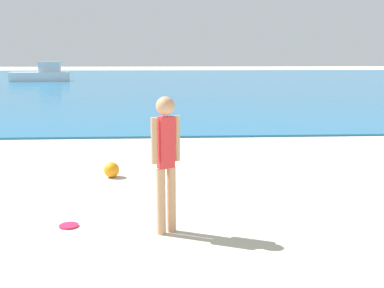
{
  "coord_description": "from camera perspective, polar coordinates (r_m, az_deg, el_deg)",
  "views": [
    {
      "loc": [
        -0.59,
        1.19,
        2.23
      ],
      "look_at": [
        -0.17,
        8.22,
        0.91
      ],
      "focal_mm": 44.27,
      "sensor_mm": 36.0,
      "label": 1
    }
  ],
  "objects": [
    {
      "name": "beach_ball",
      "position": [
        8.92,
        -9.66,
        -3.08
      ],
      "size": [
        0.29,
        0.29,
        0.29
      ],
      "primitive_type": "sphere",
      "color": "orange",
      "rests_on": "ground"
    },
    {
      "name": "water",
      "position": [
        42.85,
        -2.63,
        7.65
      ],
      "size": [
        160.0,
        60.0,
        0.06
      ],
      "primitive_type": "cube",
      "color": "#1E6B9E",
      "rests_on": "ground"
    },
    {
      "name": "boat_far",
      "position": [
        43.18,
        -17.64,
        7.99
      ],
      "size": [
        4.96,
        1.89,
        1.65
      ],
      "rotation": [
        0.0,
        0.0,
        3.21
      ],
      "color": "white",
      "rests_on": "water"
    },
    {
      "name": "frisbee",
      "position": [
        6.56,
        -14.62,
        -9.51
      ],
      "size": [
        0.25,
        0.25,
        0.03
      ],
      "primitive_type": "cylinder",
      "color": "#E51E4C",
      "rests_on": "ground"
    },
    {
      "name": "person_standing",
      "position": [
        5.88,
        -3.17,
        -1.57
      ],
      "size": [
        0.36,
        0.24,
        1.74
      ],
      "rotation": [
        0.0,
        0.0,
        0.52
      ],
      "color": "tan",
      "rests_on": "ground"
    }
  ]
}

